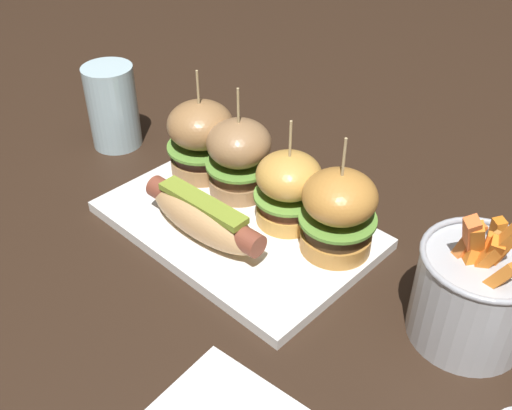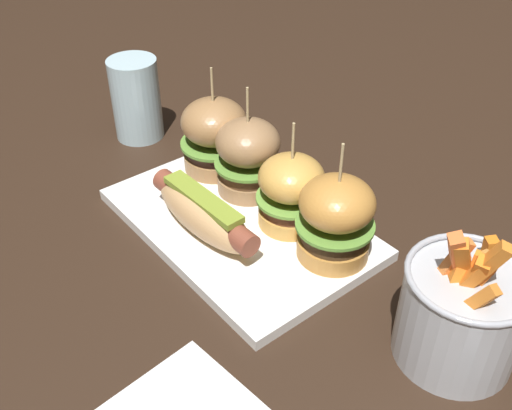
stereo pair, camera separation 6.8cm
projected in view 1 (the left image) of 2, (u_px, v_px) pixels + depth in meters
ground_plane at (237, 229)px, 0.73m from camera, size 3.00×3.00×0.00m
platter_main at (237, 225)px, 0.73m from camera, size 0.32×0.21×0.01m
hot_dog at (203, 217)px, 0.68m from camera, size 0.17×0.06×0.05m
slider_far_left at (201, 138)px, 0.78m from camera, size 0.09×0.09×0.15m
slider_center_left at (239, 157)px, 0.74m from camera, size 0.09×0.09×0.14m
slider_center_right at (288, 188)px, 0.70m from camera, size 0.08×0.08×0.14m
slider_far_right at (338, 212)px, 0.65m from camera, size 0.09×0.09×0.14m
fries_bucket at (474, 293)px, 0.57m from camera, size 0.12×0.12×0.15m
water_glass at (113, 107)px, 0.86m from camera, size 0.07×0.07×0.12m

